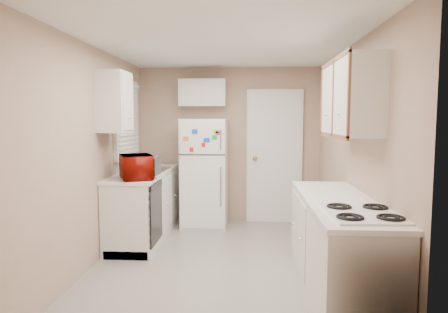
{
  "coord_description": "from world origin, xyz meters",
  "views": [
    {
      "loc": [
        0.29,
        -4.33,
        1.61
      ],
      "look_at": [
        0.0,
        0.5,
        1.15
      ],
      "focal_mm": 32.0,
      "sensor_mm": 36.0,
      "label": 1
    }
  ],
  "objects": [
    {
      "name": "floor",
      "position": [
        0.0,
        0.0,
        0.0
      ],
      "size": [
        3.8,
        3.8,
        0.0
      ],
      "primitive_type": "plane",
      "color": "#AAA49B",
      "rests_on": "ground"
    },
    {
      "name": "ceiling",
      "position": [
        0.0,
        0.0,
        2.4
      ],
      "size": [
        3.8,
        3.8,
        0.0
      ],
      "primitive_type": "plane",
      "color": "white",
      "rests_on": "floor"
    },
    {
      "name": "wall_left",
      "position": [
        -1.4,
        0.0,
        1.2
      ],
      "size": [
        3.8,
        3.8,
        0.0
      ],
      "primitive_type": "plane",
      "color": "tan",
      "rests_on": "floor"
    },
    {
      "name": "wall_right",
      "position": [
        1.4,
        0.0,
        1.2
      ],
      "size": [
        3.8,
        3.8,
        0.0
      ],
      "primitive_type": "plane",
      "color": "tan",
      "rests_on": "floor"
    },
    {
      "name": "wall_back",
      "position": [
        0.0,
        1.9,
        1.2
      ],
      "size": [
        2.8,
        2.8,
        0.0
      ],
      "primitive_type": "plane",
      "color": "tan",
      "rests_on": "floor"
    },
    {
      "name": "wall_front",
      "position": [
        0.0,
        -1.9,
        1.2
      ],
      "size": [
        2.8,
        2.8,
        0.0
      ],
      "primitive_type": "plane",
      "color": "tan",
      "rests_on": "floor"
    },
    {
      "name": "left_counter",
      "position": [
        -1.1,
        0.9,
        0.45
      ],
      "size": [
        0.6,
        1.8,
        0.9
      ],
      "primitive_type": "cube",
      "color": "silver",
      "rests_on": "floor"
    },
    {
      "name": "dishwasher",
      "position": [
        -0.81,
        0.3,
        0.49
      ],
      "size": [
        0.03,
        0.58,
        0.72
      ],
      "primitive_type": "cube",
      "color": "black",
      "rests_on": "floor"
    },
    {
      "name": "sink",
      "position": [
        -1.1,
        1.05,
        0.86
      ],
      "size": [
        0.54,
        0.74,
        0.16
      ],
      "primitive_type": "cube",
      "color": "gray",
      "rests_on": "left_counter"
    },
    {
      "name": "microwave",
      "position": [
        -1.03,
        0.28,
        1.05
      ],
      "size": [
        0.58,
        0.47,
        0.34
      ],
      "primitive_type": "imported",
      "rotation": [
        0.0,
        0.0,
        1.99
      ],
      "color": "#850B03",
      "rests_on": "left_counter"
    },
    {
      "name": "soap_bottle",
      "position": [
        -1.09,
        1.58,
        1.0
      ],
      "size": [
        0.09,
        0.09,
        0.17
      ],
      "primitive_type": "imported",
      "rotation": [
        0.0,
        0.0,
        0.12
      ],
      "color": "white",
      "rests_on": "left_counter"
    },
    {
      "name": "window_blinds",
      "position": [
        -1.36,
        1.05,
        1.6
      ],
      "size": [
        0.1,
        0.98,
        1.08
      ],
      "primitive_type": "cube",
      "color": "silver",
      "rests_on": "wall_left"
    },
    {
      "name": "upper_cabinet_left",
      "position": [
        -1.25,
        0.22,
        1.8
      ],
      "size": [
        0.3,
        0.45,
        0.7
      ],
      "primitive_type": "cube",
      "color": "silver",
      "rests_on": "wall_left"
    },
    {
      "name": "refrigerator",
      "position": [
        -0.35,
        1.56,
        0.8
      ],
      "size": [
        0.67,
        0.65,
        1.61
      ],
      "primitive_type": "cube",
      "rotation": [
        0.0,
        0.0,
        -0.01
      ],
      "color": "white",
      "rests_on": "floor"
    },
    {
      "name": "cabinet_over_fridge",
      "position": [
        -0.4,
        1.75,
        2.0
      ],
      "size": [
        0.7,
        0.3,
        0.4
      ],
      "primitive_type": "cube",
      "color": "silver",
      "rests_on": "wall_back"
    },
    {
      "name": "interior_door",
      "position": [
        0.7,
        1.86,
        1.02
      ],
      "size": [
        0.86,
        0.06,
        2.08
      ],
      "primitive_type": "cube",
      "color": "white",
      "rests_on": "floor"
    },
    {
      "name": "right_counter",
      "position": [
        1.1,
        -0.8,
        0.45
      ],
      "size": [
        0.6,
        2.0,
        0.9
      ],
      "primitive_type": "cube",
      "color": "silver",
      "rests_on": "floor"
    },
    {
      "name": "stove",
      "position": [
        1.15,
        -1.37,
        0.4
      ],
      "size": [
        0.55,
        0.67,
        0.79
      ],
      "primitive_type": "cube",
      "rotation": [
        0.0,
        0.0,
        0.04
      ],
      "color": "white",
      "rests_on": "floor"
    },
    {
      "name": "upper_cabinet_right",
      "position": [
        1.25,
        -0.5,
        1.8
      ],
      "size": [
        0.3,
        1.2,
        0.7
      ],
      "primitive_type": "cube",
      "color": "silver",
      "rests_on": "wall_right"
    }
  ]
}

